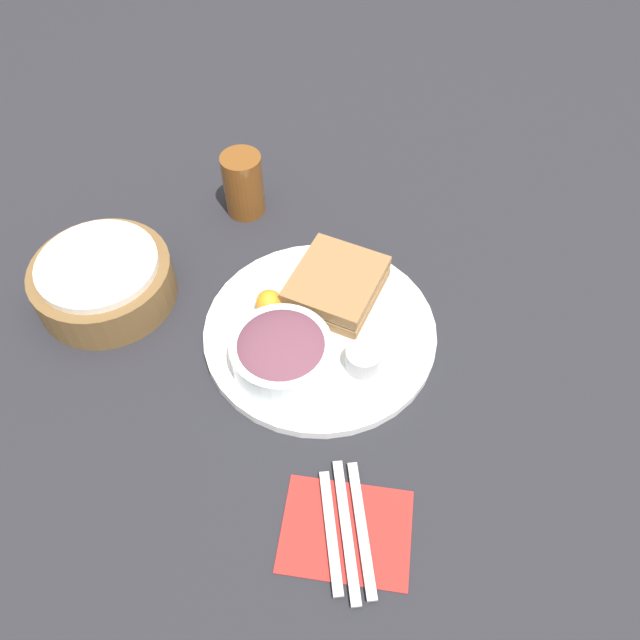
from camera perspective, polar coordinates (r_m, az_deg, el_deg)
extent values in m
plane|color=#232328|center=(0.90, 0.00, -1.35)|extent=(4.00, 4.00, 0.00)
cylinder|color=white|center=(0.89, 0.00, -1.07)|extent=(0.33, 0.33, 0.01)
cube|color=olive|center=(0.92, 1.48, 2.79)|extent=(0.16, 0.15, 0.02)
cube|color=silver|center=(0.91, 1.49, 3.26)|extent=(0.16, 0.15, 0.01)
cube|color=olive|center=(0.90, 1.51, 3.75)|extent=(0.16, 0.15, 0.02)
cylinder|color=silver|center=(0.84, -3.53, -3.06)|extent=(0.14, 0.14, 0.04)
ellipsoid|color=brown|center=(0.83, -3.58, -2.52)|extent=(0.13, 0.13, 0.04)
cylinder|color=#99999E|center=(0.84, 3.97, -3.59)|extent=(0.05, 0.05, 0.03)
sphere|color=orange|center=(0.90, -4.67, 1.58)|extent=(0.04, 0.04, 0.04)
cylinder|color=brown|center=(1.05, -7.02, 12.21)|extent=(0.07, 0.07, 0.11)
cylinder|color=brown|center=(0.98, -19.13, 3.31)|extent=(0.20, 0.20, 0.06)
cylinder|color=white|center=(0.95, -19.72, 4.78)|extent=(0.17, 0.17, 0.01)
cube|color=#B22823|center=(0.77, 2.40, -18.69)|extent=(0.12, 0.15, 0.00)
cube|color=#B2B2B7|center=(0.76, 3.82, -18.42)|extent=(0.16, 0.05, 0.01)
cube|color=#B2B2B7|center=(0.76, 2.42, -18.58)|extent=(0.17, 0.05, 0.01)
cube|color=#B2B2B7|center=(0.76, 1.00, -18.73)|extent=(0.14, 0.05, 0.01)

